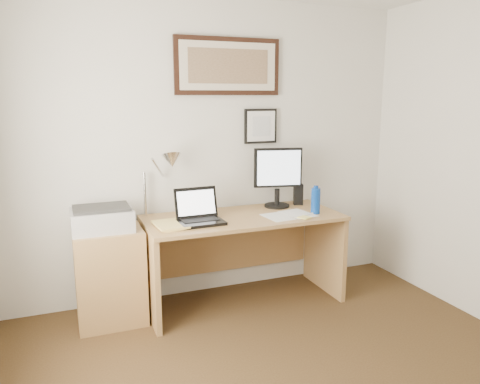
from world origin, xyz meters
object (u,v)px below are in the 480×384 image
laptop (199,215)px  book (156,227)px  water_bottle (316,201)px  desk (239,241)px  lcd_monitor (278,174)px  printer (102,219)px  side_cabinet (110,276)px

laptop → book: bearing=-173.4°
water_bottle → desk: water_bottle is taller
lcd_monitor → printer: 1.52m
water_bottle → laptop: (-0.98, 0.09, -0.05)m
book → lcd_monitor: lcd_monitor is taller
side_cabinet → laptop: size_ratio=2.10×
side_cabinet → laptop: bearing=-9.1°
water_bottle → desk: 0.72m
lcd_monitor → book: bearing=-166.1°
water_bottle → book: 1.33m
side_cabinet → desk: desk is taller
desk → side_cabinet: bearing=-178.1°
desk → book: bearing=-166.0°
water_bottle → lcd_monitor: (-0.19, 0.33, 0.18)m
water_bottle → printer: water_bottle is taller
printer → laptop: bearing=-9.7°
side_cabinet → lcd_monitor: lcd_monitor is taller
side_cabinet → book: bearing=-23.9°
book → laptop: bearing=6.6°
desk → lcd_monitor: bearing=13.7°
desk → laptop: laptop is taller
side_cabinet → printer: (-0.03, 0.01, 0.45)m
side_cabinet → water_bottle: water_bottle is taller
water_bottle → lcd_monitor: 0.42m
printer → lcd_monitor: bearing=4.5°
laptop → lcd_monitor: bearing=17.0°
printer → book: bearing=-23.8°
side_cabinet → laptop: (0.68, -0.11, 0.44)m
book → water_bottle: bearing=-2.0°
lcd_monitor → side_cabinet: bearing=-174.8°
water_bottle → laptop: size_ratio=0.62×
side_cabinet → desk: (1.07, 0.04, 0.15)m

